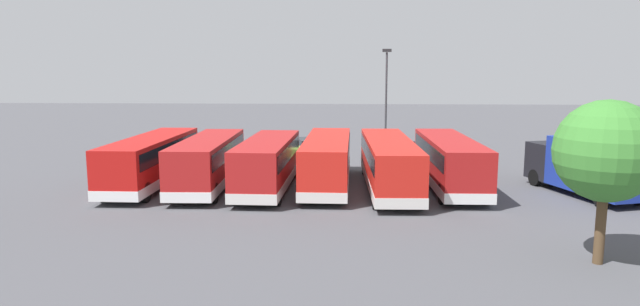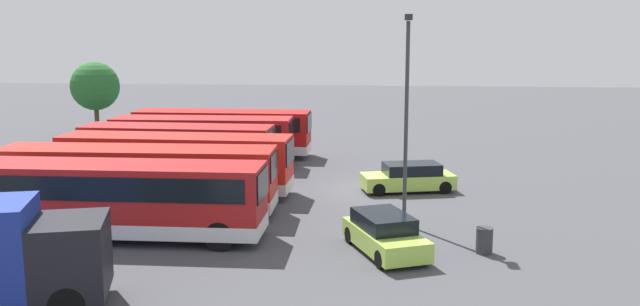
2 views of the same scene
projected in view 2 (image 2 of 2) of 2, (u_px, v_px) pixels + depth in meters
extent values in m
plane|color=#47474C|center=(370.00, 191.00, 34.10)|extent=(140.00, 140.00, 0.00)
cube|color=#A51919|center=(120.00, 197.00, 25.84)|extent=(2.69, 11.06, 2.60)
cube|color=silver|center=(121.00, 223.00, 26.02)|extent=(2.73, 11.11, 0.55)
cube|color=black|center=(119.00, 182.00, 25.73)|extent=(2.74, 10.27, 0.90)
cube|color=black|center=(263.00, 185.00, 25.27)|extent=(2.25, 0.09, 1.10)
cylinder|color=black|center=(232.00, 219.00, 26.79)|extent=(0.31, 1.10, 1.10)
cylinder|color=black|center=(219.00, 236.00, 24.58)|extent=(0.31, 1.10, 1.10)
cylinder|color=black|center=(33.00, 215.00, 27.47)|extent=(0.31, 1.10, 1.10)
cylinder|color=black|center=(3.00, 231.00, 25.27)|extent=(0.31, 1.10, 1.10)
cube|color=red|center=(137.00, 177.00, 29.45)|extent=(2.91, 12.06, 2.60)
cube|color=silver|center=(139.00, 200.00, 29.63)|extent=(2.95, 12.10, 0.55)
cube|color=black|center=(137.00, 164.00, 29.34)|extent=(2.94, 11.26, 0.90)
cube|color=black|center=(274.00, 165.00, 28.94)|extent=(2.25, 0.13, 1.10)
cylinder|color=black|center=(247.00, 197.00, 30.44)|extent=(0.33, 1.11, 1.10)
cylinder|color=black|center=(237.00, 210.00, 28.23)|extent=(0.33, 1.11, 1.10)
cylinder|color=black|center=(49.00, 194.00, 31.05)|extent=(0.33, 1.11, 1.10)
cylinder|color=black|center=(25.00, 206.00, 28.84)|extent=(0.33, 1.11, 1.10)
cube|color=red|center=(176.00, 162.00, 32.94)|extent=(2.71, 11.25, 2.60)
cube|color=silver|center=(177.00, 182.00, 33.12)|extent=(2.75, 11.29, 0.55)
cube|color=black|center=(176.00, 150.00, 32.84)|extent=(2.76, 10.45, 0.90)
cube|color=black|center=(290.00, 152.00, 32.22)|extent=(2.25, 0.09, 1.10)
cylinder|color=black|center=(266.00, 181.00, 33.77)|extent=(0.32, 1.10, 1.10)
cylinder|color=black|center=(256.00, 191.00, 31.57)|extent=(0.32, 1.10, 1.10)
cylinder|color=black|center=(105.00, 177.00, 34.69)|extent=(0.32, 1.10, 1.10)
cylinder|color=black|center=(85.00, 187.00, 32.49)|extent=(0.32, 1.10, 1.10)
cube|color=#A51919|center=(178.00, 150.00, 36.42)|extent=(2.76, 10.27, 2.60)
cube|color=silver|center=(179.00, 168.00, 36.60)|extent=(2.80, 10.31, 0.55)
cube|color=black|center=(177.00, 139.00, 36.31)|extent=(2.81, 9.47, 0.90)
cube|color=black|center=(271.00, 140.00, 35.72)|extent=(2.25, 0.11, 1.10)
cylinder|color=black|center=(250.00, 167.00, 37.28)|extent=(0.32, 1.11, 1.10)
cylinder|color=black|center=(241.00, 176.00, 35.08)|extent=(0.32, 1.11, 1.10)
cylinder|color=black|center=(122.00, 164.00, 38.14)|extent=(0.32, 1.11, 1.10)
cylinder|color=black|center=(104.00, 172.00, 35.94)|extent=(0.32, 1.11, 1.10)
cube|color=#A51919|center=(203.00, 139.00, 39.92)|extent=(2.87, 10.58, 2.60)
cube|color=silver|center=(203.00, 156.00, 40.10)|extent=(2.91, 10.62, 0.55)
cube|color=black|center=(202.00, 129.00, 39.82)|extent=(2.90, 9.78, 0.90)
cube|color=black|center=(291.00, 130.00, 39.47)|extent=(2.25, 0.13, 1.10)
cylinder|color=black|center=(270.00, 155.00, 40.97)|extent=(0.33, 1.11, 1.10)
cylinder|color=black|center=(265.00, 162.00, 38.76)|extent=(0.33, 1.11, 1.10)
cylinder|color=black|center=(146.00, 154.00, 41.47)|extent=(0.33, 1.11, 1.10)
cylinder|color=black|center=(133.00, 160.00, 39.26)|extent=(0.33, 1.11, 1.10)
cube|color=#B71411|center=(223.00, 131.00, 43.37)|extent=(2.58, 11.16, 2.60)
cube|color=silver|center=(223.00, 147.00, 43.55)|extent=(2.62, 11.20, 0.55)
cube|color=black|center=(223.00, 122.00, 43.27)|extent=(2.64, 10.36, 0.90)
cube|color=black|center=(309.00, 123.00, 42.72)|extent=(2.25, 0.07, 1.10)
cylinder|color=black|center=(290.00, 146.00, 44.26)|extent=(0.30, 1.10, 1.10)
cylinder|color=black|center=(285.00, 152.00, 42.05)|extent=(0.30, 1.10, 1.10)
cylinder|color=black|center=(166.00, 144.00, 45.08)|extent=(0.30, 1.10, 1.10)
cylinder|color=black|center=(155.00, 150.00, 42.87)|extent=(0.30, 1.10, 1.10)
cube|color=black|center=(71.00, 256.00, 19.44)|extent=(2.97, 2.63, 2.20)
cylinder|color=black|center=(80.00, 276.00, 20.71)|extent=(0.55, 1.04, 1.00)
cylinder|color=black|center=(67.00, 304.00, 18.53)|extent=(0.55, 1.04, 1.00)
cube|color=#A5D14C|center=(408.00, 181.00, 33.89)|extent=(2.86, 4.86, 0.70)
cube|color=black|center=(412.00, 169.00, 33.81)|extent=(2.26, 3.05, 0.55)
cylinder|color=black|center=(379.00, 190.00, 32.90)|extent=(0.37, 0.67, 0.64)
cylinder|color=black|center=(371.00, 183.00, 34.46)|extent=(0.37, 0.67, 0.64)
cylinder|color=black|center=(445.00, 187.00, 33.39)|extent=(0.37, 0.67, 0.64)
cylinder|color=black|center=(435.00, 181.00, 34.95)|extent=(0.37, 0.67, 0.64)
cube|color=#A5D14C|center=(385.00, 239.00, 24.33)|extent=(4.52, 3.31, 0.70)
cube|color=black|center=(383.00, 221.00, 24.41)|extent=(2.93, 2.50, 0.55)
cylinder|color=black|center=(424.00, 255.00, 23.23)|extent=(0.67, 0.46, 0.64)
cylinder|color=black|center=(381.00, 259.00, 22.75)|extent=(0.67, 0.46, 0.64)
cylinder|color=black|center=(389.00, 231.00, 25.99)|extent=(0.67, 0.46, 0.64)
cylinder|color=black|center=(350.00, 235.00, 25.50)|extent=(0.67, 0.46, 0.64)
cylinder|color=#38383D|center=(406.00, 126.00, 27.32)|extent=(0.16, 0.16, 8.31)
cube|color=#262628|center=(409.00, 17.00, 26.56)|extent=(0.70, 0.30, 0.24)
cylinder|color=#333338|center=(484.00, 240.00, 24.33)|extent=(0.60, 0.60, 0.95)
cylinder|color=#4C3823|center=(97.00, 119.00, 52.87)|extent=(0.36, 0.36, 2.49)
sphere|color=#236028|center=(95.00, 86.00, 52.42)|extent=(3.76, 3.76, 3.76)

